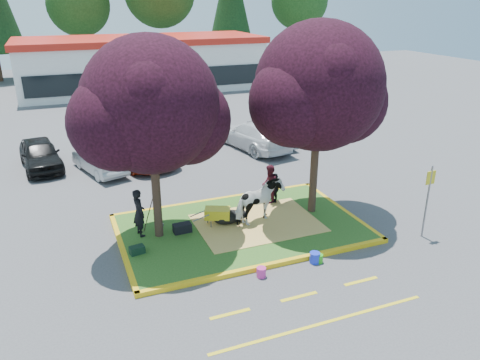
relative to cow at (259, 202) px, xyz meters
name	(u,v)px	position (x,y,z in m)	size (l,w,h in m)	color
ground	(241,230)	(-0.69, -0.06, -0.92)	(90.00, 90.00, 0.00)	#424244
median_island	(241,228)	(-0.69, -0.06, -0.84)	(8.00, 5.00, 0.15)	#25541A
curb_near	(273,265)	(-0.69, -2.64, -0.84)	(8.30, 0.16, 0.15)	yellow
curb_far	(217,200)	(-0.69, 2.52, -0.84)	(8.30, 0.16, 0.15)	yellow
curb_left	(123,250)	(-4.77, -0.06, -0.84)	(0.16, 5.30, 0.15)	yellow
curb_right	(341,209)	(3.39, -0.06, -0.84)	(0.16, 5.30, 0.15)	yellow
straw_bedding	(257,223)	(-0.09, -0.06, -0.76)	(4.20, 3.00, 0.01)	#EBC061
tree_purple_left	(151,111)	(-3.47, 0.32, 3.44)	(5.06, 4.20, 6.51)	black
tree_purple_right	(320,93)	(2.23, 0.12, 3.64)	(5.30, 4.40, 6.82)	black
fire_lane_stripe_a	(230,314)	(-2.69, -4.26, -0.92)	(1.10, 0.12, 0.01)	yellow
fire_lane_stripe_b	(299,297)	(-0.69, -4.26, -0.92)	(1.10, 0.12, 0.01)	yellow
fire_lane_stripe_c	(361,281)	(1.31, -4.26, -0.92)	(1.10, 0.12, 0.01)	yellow
fire_lane_long	(322,323)	(-0.69, -5.46, -0.92)	(6.00, 0.10, 0.01)	yellow
retail_building	(142,63)	(1.31, 27.92, 1.33)	(20.40, 8.40, 4.40)	silver
cow	(259,202)	(0.00, 0.00, 0.00)	(0.83, 1.82, 1.54)	silver
calf	(228,217)	(-1.03, 0.33, -0.54)	(1.08, 0.61, 0.47)	black
handler	(139,213)	(-4.05, 0.60, 0.05)	(0.60, 0.39, 1.63)	black
visitor_a	(270,184)	(1.07, 1.42, -0.02)	(0.73, 0.57, 1.51)	#4A1521
visitor_b	(275,188)	(1.29, 1.36, -0.18)	(0.69, 0.29, 1.18)	black
wheelbarrow	(218,213)	(-1.39, 0.40, -0.36)	(1.55, 0.83, 0.59)	black
gear_bag_dark	(182,228)	(-2.71, 0.26, -0.62)	(0.60, 0.33, 0.31)	black
gear_bag_green	(137,250)	(-4.39, -0.58, -0.65)	(0.45, 0.28, 0.24)	black
sign_post	(428,194)	(4.83, -2.76, 0.65)	(0.36, 0.06, 2.54)	slate
bucket_green	(319,258)	(0.72, -2.92, -0.79)	(0.25, 0.25, 0.27)	green
bucket_pink	(261,272)	(-1.24, -2.99, -0.77)	(0.28, 0.28, 0.30)	#CB2D8C
bucket_blue	(315,258)	(0.59, -2.88, -0.75)	(0.32, 0.32, 0.34)	#1B32DD
car_black	(40,154)	(-7.11, 9.28, -0.22)	(1.65, 4.09, 1.39)	black
car_silver	(99,160)	(-4.60, 7.69, -0.32)	(1.27, 3.66, 1.20)	#9CA0A4
car_red	(138,148)	(-2.69, 8.44, -0.21)	(2.37, 5.13, 1.43)	#9C230D
car_white	(254,135)	(3.43, 8.43, -0.19)	(2.05, 5.05, 1.47)	silver
car_grey	(272,133)	(4.64, 8.75, -0.29)	(1.34, 3.85, 1.27)	slate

